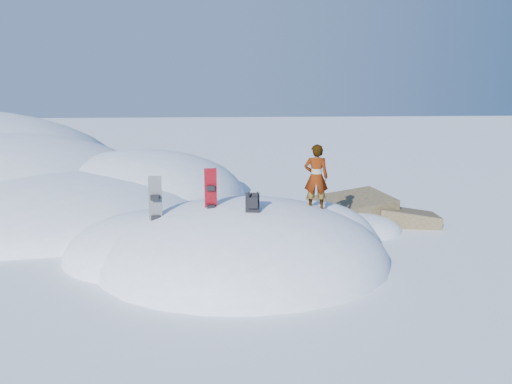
{
  "coord_description": "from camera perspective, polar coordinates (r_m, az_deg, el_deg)",
  "views": [
    {
      "loc": [
        -0.69,
        -11.44,
        4.11
      ],
      "look_at": [
        0.32,
        0.3,
        1.64
      ],
      "focal_mm": 35.0,
      "sensor_mm": 36.0,
      "label": 1
    }
  ],
  "objects": [
    {
      "name": "gear_pile",
      "position": [
        10.72,
        -12.35,
        -10.33
      ],
      "size": [
        0.9,
        0.8,
        0.23
      ],
      "rotation": [
        0.0,
        0.0,
        0.8
      ],
      "color": "black",
      "rests_on": "ground"
    },
    {
      "name": "backpack",
      "position": [
        11.0,
        -0.39,
        -1.2
      ],
      "size": [
        0.34,
        0.38,
        0.51
      ],
      "rotation": [
        0.0,
        0.0,
        -0.1
      ],
      "color": "black",
      "rests_on": "snow_mound"
    },
    {
      "name": "snow_mound",
      "position": [
        12.39,
        -2.27,
        -7.55
      ],
      "size": [
        8.0,
        6.0,
        3.0
      ],
      "color": "white",
      "rests_on": "ground"
    },
    {
      "name": "ground",
      "position": [
        12.18,
        -1.39,
        -7.91
      ],
      "size": [
        120.0,
        120.0,
        0.0
      ],
      "primitive_type": "plane",
      "color": "white",
      "rests_on": "ground"
    },
    {
      "name": "rock_outcrop",
      "position": [
        15.65,
        11.64,
        -3.59
      ],
      "size": [
        4.68,
        4.41,
        1.68
      ],
      "color": "brown",
      "rests_on": "ground"
    },
    {
      "name": "person",
      "position": [
        12.03,
        6.88,
        1.69
      ],
      "size": [
        0.64,
        0.49,
        1.59
      ],
      "primitive_type": "imported",
      "rotation": [
        0.0,
        0.0,
        2.94
      ],
      "color": "slate",
      "rests_on": "snow_mound"
    },
    {
      "name": "snowboard_red",
      "position": [
        11.36,
        -5.19,
        -0.87
      ],
      "size": [
        0.28,
        0.2,
        1.49
      ],
      "rotation": [
        0.0,
        0.0,
        0.04
      ],
      "color": "red",
      "rests_on": "snow_mound"
    },
    {
      "name": "snowboard_dark",
      "position": [
        11.53,
        -11.41,
        -2.03
      ],
      "size": [
        0.3,
        0.2,
        1.58
      ],
      "rotation": [
        0.0,
        0.0,
        -0.01
      ],
      "color": "black",
      "rests_on": "snow_mound"
    }
  ]
}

